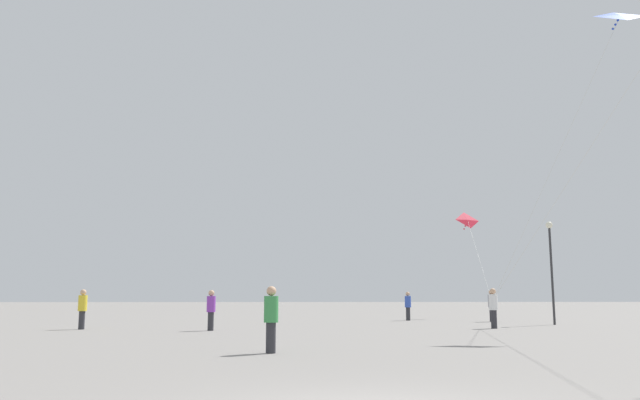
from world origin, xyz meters
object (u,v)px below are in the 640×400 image
at_px(person_in_blue, 408,305).
at_px(person_in_yellow, 82,307).
at_px(person_in_grey, 492,304).
at_px(person_in_white, 493,306).
at_px(kite_crimson_delta, 468,221).
at_px(lamppost_east, 551,256).
at_px(person_in_green, 271,316).
at_px(kite_cobalt_delta, 618,20).
at_px(person_in_purple, 211,308).

height_order(person_in_blue, person_in_yellow, person_in_yellow).
bearing_deg(person_in_grey, person_in_white, 131.08).
distance_m(kite_crimson_delta, lamppost_east, 11.24).
distance_m(person_in_green, lamppost_east, 21.22).
height_order(kite_crimson_delta, kite_cobalt_delta, kite_cobalt_delta).
height_order(person_in_purple, person_in_grey, person_in_grey).
bearing_deg(person_in_blue, lamppost_east, -98.71).
relative_size(person_in_green, person_in_blue, 1.00).
relative_size(person_in_purple, person_in_blue, 1.00).
relative_size(person_in_grey, lamppost_east, 0.34).
bearing_deg(person_in_grey, person_in_green, 116.46).
height_order(person_in_green, person_in_grey, person_in_grey).
bearing_deg(kite_cobalt_delta, person_in_white, 146.03).
bearing_deg(kite_crimson_delta, person_in_grey, -95.42).
height_order(person_in_green, lamppost_east, lamppost_east).
bearing_deg(person_in_blue, person_in_yellow, 154.42).
distance_m(person_in_purple, kite_crimson_delta, 22.87).
distance_m(person_in_green, person_in_yellow, 15.01).
distance_m(person_in_purple, lamppost_east, 17.93).
height_order(person_in_white, person_in_yellow, person_in_white).
bearing_deg(person_in_purple, lamppost_east, 82.41).
xyz_separation_m(person_in_green, person_in_yellow, (-8.98, 12.03, 0.02)).
xyz_separation_m(person_in_green, person_in_white, (9.67, 12.17, 0.05)).
height_order(person_in_purple, kite_cobalt_delta, kite_cobalt_delta).
bearing_deg(person_in_grey, kite_cobalt_delta, 161.89).
height_order(person_in_white, kite_crimson_delta, kite_crimson_delta).
xyz_separation_m(person_in_blue, lamppost_east, (6.58, -6.00, 2.62)).
bearing_deg(kite_cobalt_delta, person_in_yellow, 172.19).
bearing_deg(kite_cobalt_delta, person_in_purple, 173.56).
xyz_separation_m(kite_crimson_delta, kite_cobalt_delta, (2.15, -17.70, 6.80)).
xyz_separation_m(person_in_blue, kite_cobalt_delta, (7.32, -12.99, 12.52)).
height_order(person_in_grey, kite_cobalt_delta, kite_cobalt_delta).
xyz_separation_m(person_in_white, kite_crimson_delta, (2.88, 14.32, 5.67)).
bearing_deg(person_in_purple, kite_cobalt_delta, 59.65).
bearing_deg(person_in_blue, person_in_grey, -80.63).
relative_size(person_in_yellow, person_in_grey, 0.97).
relative_size(person_in_green, person_in_white, 0.95).
relative_size(kite_crimson_delta, kite_cobalt_delta, 0.58).
relative_size(person_in_green, person_in_grey, 0.95).
bearing_deg(person_in_purple, person_in_green, -8.01).
bearing_deg(person_in_grey, person_in_blue, 33.30).
height_order(person_in_grey, lamppost_east, lamppost_east).
relative_size(person_in_green, lamppost_east, 0.32).
bearing_deg(person_in_blue, kite_crimson_delta, -14.01).
distance_m(person_in_green, person_in_white, 15.54).
distance_m(person_in_white, kite_crimson_delta, 15.66).
xyz_separation_m(person_in_white, person_in_grey, (2.24, 7.55, -0.00)).
relative_size(person_in_blue, kite_cobalt_delta, 0.14).
bearing_deg(kite_crimson_delta, person_in_green, -115.36).
bearing_deg(person_in_grey, kite_crimson_delta, -37.84).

